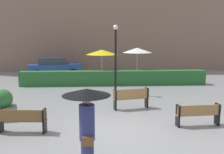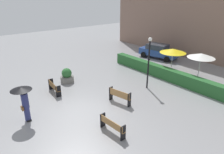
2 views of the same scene
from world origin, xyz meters
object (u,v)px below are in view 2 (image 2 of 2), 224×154
(patio_umbrella_yellow, at_px, (173,51))
(bench_near_left, at_px, (54,87))
(patio_umbrella_white, at_px, (201,56))
(pedestrian_with_umbrella, at_px, (24,98))
(parked_car, at_px, (158,51))
(lamp_post, at_px, (149,58))
(planter_pot, at_px, (67,76))
(bench_mid_center, at_px, (120,96))
(bench_near_right, at_px, (112,125))

(patio_umbrella_yellow, bearing_deg, bench_near_left, -106.39)
(patio_umbrella_yellow, xyz_separation_m, patio_umbrella_white, (2.59, 0.07, 0.13))
(pedestrian_with_umbrella, height_order, parked_car, pedestrian_with_umbrella)
(bench_near_left, relative_size, patio_umbrella_white, 0.68)
(lamp_post, relative_size, patio_umbrella_white, 1.60)
(planter_pot, bearing_deg, lamp_post, 41.40)
(patio_umbrella_yellow, height_order, patio_umbrella_white, patio_umbrella_white)
(bench_mid_center, bearing_deg, planter_pot, -168.99)
(bench_near_right, distance_m, parked_car, 14.66)
(bench_near_right, xyz_separation_m, planter_pot, (-7.59, 1.36, 0.02))
(lamp_post, bearing_deg, patio_umbrella_yellow, 100.25)
(patio_umbrella_white, bearing_deg, lamp_post, -114.75)
(pedestrian_with_umbrella, bearing_deg, patio_umbrella_yellow, 87.41)
(planter_pot, height_order, parked_car, parked_car)
(planter_pot, height_order, patio_umbrella_white, patio_umbrella_white)
(patio_umbrella_yellow, distance_m, patio_umbrella_white, 2.59)
(bench_near_right, relative_size, planter_pot, 1.40)
(lamp_post, xyz_separation_m, patio_umbrella_white, (1.87, 4.05, -0.13))
(bench_mid_center, bearing_deg, patio_umbrella_white, 79.44)
(bench_mid_center, relative_size, lamp_post, 0.42)
(patio_umbrella_yellow, bearing_deg, parked_car, 142.73)
(pedestrian_with_umbrella, xyz_separation_m, patio_umbrella_yellow, (0.58, 12.74, 0.69))
(planter_pot, relative_size, lamp_post, 0.31)
(patio_umbrella_white, xyz_separation_m, parked_car, (-6.55, 2.94, -1.47))
(lamp_post, height_order, patio_umbrella_white, lamp_post)
(bench_mid_center, height_order, pedestrian_with_umbrella, pedestrian_with_umbrella)
(bench_mid_center, bearing_deg, pedestrian_with_umbrella, -108.14)
(lamp_post, distance_m, parked_car, 8.57)
(bench_near_right, distance_m, planter_pot, 7.71)
(bench_mid_center, relative_size, bench_near_right, 0.99)
(bench_mid_center, distance_m, patio_umbrella_yellow, 7.52)
(planter_pot, bearing_deg, bench_near_left, -53.85)
(patio_umbrella_yellow, bearing_deg, lamp_post, -79.75)
(bench_near_left, distance_m, pedestrian_with_umbrella, 3.75)
(bench_mid_center, relative_size, planter_pot, 1.39)
(pedestrian_with_umbrella, bearing_deg, planter_pot, 129.00)
(bench_near_right, distance_m, patio_umbrella_white, 9.92)
(bench_near_left, relative_size, planter_pot, 1.40)
(pedestrian_with_umbrella, height_order, lamp_post, lamp_post)
(planter_pot, distance_m, parked_car, 11.32)
(planter_pot, height_order, lamp_post, lamp_post)
(bench_near_left, bearing_deg, patio_umbrella_white, 61.23)
(bench_near_left, height_order, lamp_post, lamp_post)
(bench_near_left, xyz_separation_m, bench_near_right, (6.35, 0.34, -0.01))
(planter_pot, height_order, patio_umbrella_yellow, patio_umbrella_yellow)
(lamp_post, relative_size, parked_car, 0.88)
(bench_near_right, height_order, patio_umbrella_yellow, patio_umbrella_yellow)
(bench_near_left, height_order, pedestrian_with_umbrella, pedestrian_with_umbrella)
(bench_near_right, xyz_separation_m, pedestrian_with_umbrella, (-3.99, -3.09, 0.97))
(bench_near_right, xyz_separation_m, lamp_post, (-2.69, 5.67, 1.92))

